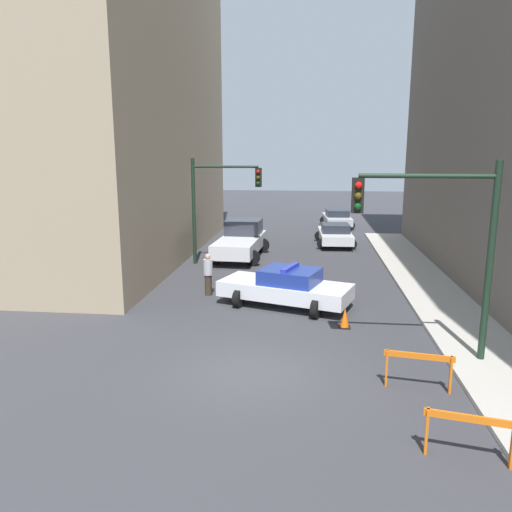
{
  "coord_description": "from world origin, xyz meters",
  "views": [
    {
      "loc": [
        1.29,
        -11.8,
        5.53
      ],
      "look_at": [
        -0.92,
        8.53,
        1.22
      ],
      "focal_mm": 35.0,
      "sensor_mm": 36.0,
      "label": 1
    }
  ],
  "objects": [
    {
      "name": "police_car",
      "position": [
        0.49,
        5.62,
        0.72
      ],
      "size": [
        5.05,
        3.26,
        1.52
      ],
      "rotation": [
        0.0,
        0.0,
        1.24
      ],
      "color": "white",
      "rests_on": "ground_plane"
    },
    {
      "name": "white_truck",
      "position": [
        -2.31,
        13.95,
        0.91
      ],
      "size": [
        2.83,
        5.5,
        1.9
      ],
      "rotation": [
        0.0,
        0.0,
        -0.06
      ],
      "color": "silver",
      "rests_on": "ground_plane"
    },
    {
      "name": "traffic_light_near",
      "position": [
        4.73,
        1.21,
        3.53
      ],
      "size": [
        3.64,
        0.35,
        5.2
      ],
      "color": "black",
      "rests_on": "sidewalk_right"
    },
    {
      "name": "pedestrian_crossing",
      "position": [
        -2.6,
        6.71,
        0.86
      ],
      "size": [
        0.48,
        0.48,
        1.66
      ],
      "rotation": [
        0.0,
        0.0,
        5.16
      ],
      "color": "#382D23",
      "rests_on": "ground_plane"
    },
    {
      "name": "building_corner_left",
      "position": [
        -12.0,
        14.0,
        8.58
      ],
      "size": [
        14.0,
        20.0,
        17.17
      ],
      "color": "tan",
      "rests_on": "ground_plane"
    },
    {
      "name": "sidewalk_right",
      "position": [
        6.2,
        0.0,
        0.06
      ],
      "size": [
        2.4,
        44.0,
        0.12
      ],
      "color": "#B2ADA3",
      "rests_on": "ground_plane"
    },
    {
      "name": "barrier_front",
      "position": [
        4.24,
        -3.28,
        0.62
      ],
      "size": [
        1.58,
        0.46,
        0.9
      ],
      "rotation": [
        0.0,
        0.0,
        -0.21
      ],
      "color": "orange",
      "rests_on": "ground_plane"
    },
    {
      "name": "ground_plane",
      "position": [
        0.0,
        0.0,
        0.0
      ],
      "size": [
        120.0,
        120.0,
        0.0
      ],
      "primitive_type": "plane",
      "color": "#38383D"
    },
    {
      "name": "parked_car_near",
      "position": [
        2.81,
        17.96,
        0.67
      ],
      "size": [
        2.4,
        4.38,
        1.31
      ],
      "rotation": [
        0.0,
        0.0,
        0.04
      ],
      "color": "silver",
      "rests_on": "ground_plane"
    },
    {
      "name": "traffic_light_far",
      "position": [
        -3.3,
        12.18,
        3.4
      ],
      "size": [
        3.44,
        0.35,
        5.2
      ],
      "color": "black",
      "rests_on": "ground_plane"
    },
    {
      "name": "traffic_cone",
      "position": [
        2.47,
        3.55,
        0.32
      ],
      "size": [
        0.36,
        0.36,
        0.66
      ],
      "color": "black",
      "rests_on": "ground_plane"
    },
    {
      "name": "parked_car_mid",
      "position": [
        3.29,
        25.37,
        0.67
      ],
      "size": [
        2.47,
        4.41,
        1.31
      ],
      "rotation": [
        0.0,
        0.0,
        0.07
      ],
      "color": "silver",
      "rests_on": "ground_plane"
    },
    {
      "name": "barrier_mid",
      "position": [
        3.91,
        -0.52,
        0.62
      ],
      "size": [
        1.59,
        0.4,
        0.9
      ],
      "rotation": [
        0.0,
        0.0,
        -0.17
      ],
      "color": "orange",
      "rests_on": "ground_plane"
    }
  ]
}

